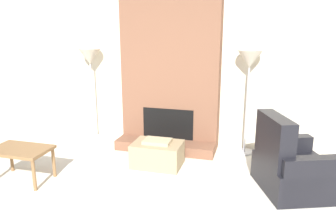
# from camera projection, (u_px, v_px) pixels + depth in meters

# --- Properties ---
(wall_back) EXTENTS (7.76, 0.06, 2.60)m
(wall_back) POSITION_uv_depth(u_px,v_px,m) (173.00, 68.00, 5.53)
(wall_back) COLOR beige
(wall_back) RESTS_ON ground_plane
(fireplace) EXTENTS (1.62, 0.70, 2.60)m
(fireplace) POSITION_uv_depth(u_px,v_px,m) (170.00, 75.00, 5.36)
(fireplace) COLOR brown
(fireplace) RESTS_ON ground_plane
(ottoman) EXTENTS (0.70, 0.50, 0.40)m
(ottoman) POSITION_uv_depth(u_px,v_px,m) (157.00, 154.00, 4.76)
(ottoman) COLOR #998460
(ottoman) RESTS_ON ground_plane
(armchair) EXTENTS (1.07, 1.11, 0.96)m
(armchair) POSITION_uv_depth(u_px,v_px,m) (289.00, 168.00, 4.03)
(armchair) COLOR black
(armchair) RESTS_ON ground_plane
(side_table) EXTENTS (0.76, 0.49, 0.45)m
(side_table) POSITION_uv_depth(u_px,v_px,m) (20.00, 153.00, 4.26)
(side_table) COLOR brown
(side_table) RESTS_ON ground_plane
(floor_lamp_left) EXTENTS (0.38, 0.38, 1.61)m
(floor_lamp_left) POSITION_uv_depth(u_px,v_px,m) (90.00, 61.00, 5.65)
(floor_lamp_left) COLOR #ADADB2
(floor_lamp_left) RESTS_ON ground_plane
(floor_lamp_right) EXTENTS (0.38, 0.38, 1.63)m
(floor_lamp_right) POSITION_uv_depth(u_px,v_px,m) (249.00, 64.00, 4.95)
(floor_lamp_right) COLOR #ADADB2
(floor_lamp_right) RESTS_ON ground_plane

